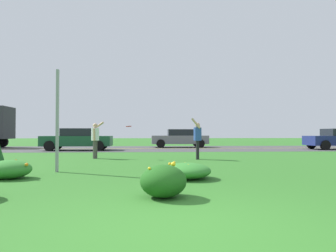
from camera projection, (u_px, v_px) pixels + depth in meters
name	position (u px, v px, depth m)	size (l,w,h in m)	color
ground_plane	(157.00, 160.00, 13.36)	(120.00, 120.00, 0.00)	#2D6B23
highway_strip	(153.00, 149.00, 23.03)	(120.00, 8.76, 0.01)	#424244
highway_center_stripe	(153.00, 148.00, 23.03)	(120.00, 0.16, 0.00)	yellow
daylily_clump_mid_right	(163.00, 181.00, 5.46)	(0.82, 0.87, 0.61)	#1E5619
daylily_clump_front_right	(187.00, 171.00, 7.74)	(1.18, 1.29, 0.40)	#337F2D
daylily_clump_front_center	(9.00, 169.00, 7.72)	(1.10, 0.95, 0.46)	#337F2D
sign_post_near_path	(57.00, 121.00, 9.10)	(0.07, 0.10, 3.00)	#93969B
person_thrower_white_shirt	(95.00, 137.00, 13.95)	(0.54, 0.52, 1.67)	silver
person_catcher_blue_shirt	(197.00, 137.00, 13.50)	(0.48, 0.51, 1.79)	#2D4C9E
frisbee_red	(129.00, 126.00, 13.76)	(0.25, 0.25, 0.05)	red
car_gray_center_left	(180.00, 138.00, 25.16)	(4.50, 2.00, 1.45)	slate
car_dark_green_center_right	(78.00, 139.00, 20.75)	(4.50, 2.00, 1.45)	#194C2D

